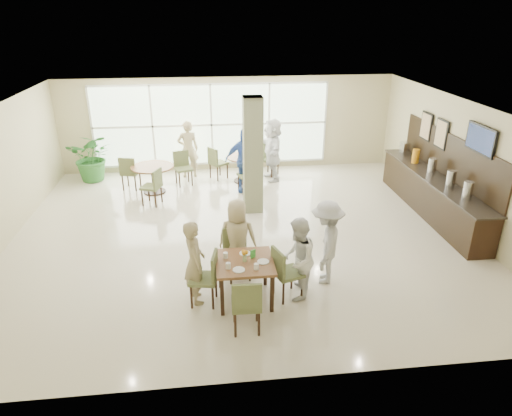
{
  "coord_description": "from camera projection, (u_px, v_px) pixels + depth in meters",
  "views": [
    {
      "loc": [
        -0.72,
        -9.18,
        4.63
      ],
      "look_at": [
        0.2,
        -1.2,
        1.1
      ],
      "focal_mm": 32.0,
      "sensor_mm": 36.0,
      "label": 1
    }
  ],
  "objects": [
    {
      "name": "chairs_table_right",
      "position": [
        245.0,
        166.0,
        13.1
      ],
      "size": [
        2.17,
        1.89,
        0.95
      ],
      "color": "#535C33",
      "rests_on": "ground"
    },
    {
      "name": "room_shell",
      "position": [
        240.0,
        160.0,
        9.6
      ],
      "size": [
        10.0,
        10.0,
        10.0
      ],
      "color": "white",
      "rests_on": "ground"
    },
    {
      "name": "adult_b",
      "position": [
        272.0,
        150.0,
        13.09
      ],
      "size": [
        0.89,
        1.73,
        1.79
      ],
      "primitive_type": "imported",
      "rotation": [
        0.0,
        0.0,
        -1.47
      ],
      "color": "white",
      "rests_on": "ground"
    },
    {
      "name": "teen_standing",
      "position": [
        326.0,
        242.0,
        8.14
      ],
      "size": [
        0.88,
        1.15,
        1.58
      ],
      "primitive_type": "imported",
      "rotation": [
        0.0,
        0.0,
        -1.89
      ],
      "color": "#B7B6B9",
      "rests_on": "ground"
    },
    {
      "name": "potted_plant",
      "position": [
        93.0,
        157.0,
        13.09
      ],
      "size": [
        1.35,
        1.35,
        1.42
      ],
      "primitive_type": "imported",
      "rotation": [
        0.0,
        0.0,
        -0.06
      ],
      "color": "#2C6E2C",
      "rests_on": "ground"
    },
    {
      "name": "adult_a",
      "position": [
        244.0,
        160.0,
        12.25
      ],
      "size": [
        1.05,
        0.64,
        1.75
      ],
      "primitive_type": "imported",
      "rotation": [
        0.0,
        0.0,
        -0.05
      ],
      "color": "#3B61B3",
      "rests_on": "ground"
    },
    {
      "name": "window_bank",
      "position": [
        212.0,
        125.0,
        13.73
      ],
      "size": [
        7.0,
        0.04,
        7.0
      ],
      "color": "silver",
      "rests_on": "ground"
    },
    {
      "name": "adult_standing",
      "position": [
        188.0,
        149.0,
        13.33
      ],
      "size": [
        0.67,
        0.49,
        1.69
      ],
      "primitive_type": "imported",
      "rotation": [
        0.0,
        0.0,
        3.29
      ],
      "color": "tan",
      "rests_on": "ground"
    },
    {
      "name": "column",
      "position": [
        253.0,
        156.0,
        10.85
      ],
      "size": [
        0.45,
        0.45,
        2.8
      ],
      "primitive_type": "cube",
      "color": "#747954",
      "rests_on": "ground"
    },
    {
      "name": "round_table_right",
      "position": [
        244.0,
        163.0,
        13.08
      ],
      "size": [
        1.0,
        1.0,
        0.75
      ],
      "color": "brown",
      "rests_on": "ground"
    },
    {
      "name": "chairs_main_table",
      "position": [
        244.0,
        276.0,
        7.69
      ],
      "size": [
        1.99,
        2.0,
        0.95
      ],
      "color": "#535C33",
      "rests_on": "ground"
    },
    {
      "name": "buffet_counter",
      "position": [
        433.0,
        192.0,
        11.01
      ],
      "size": [
        0.64,
        4.7,
        1.95
      ],
      "color": "black",
      "rests_on": "ground"
    },
    {
      "name": "teen_left",
      "position": [
        195.0,
        262.0,
        7.6
      ],
      "size": [
        0.47,
        0.61,
        1.49
      ],
      "primitive_type": "imported",
      "rotation": [
        0.0,
        0.0,
        1.81
      ],
      "color": "tan",
      "rests_on": "ground"
    },
    {
      "name": "tabletop_clutter",
      "position": [
        244.0,
        259.0,
        7.55
      ],
      "size": [
        0.76,
        0.73,
        0.21
      ],
      "color": "white",
      "rests_on": "main_table"
    },
    {
      "name": "teen_far",
      "position": [
        237.0,
        238.0,
        8.4
      ],
      "size": [
        0.8,
        0.55,
        1.49
      ],
      "primitive_type": "imported",
      "rotation": [
        0.0,
        0.0,
        2.92
      ],
      "color": "tan",
      "rests_on": "ground"
    },
    {
      "name": "teen_right",
      "position": [
        298.0,
        259.0,
        7.7
      ],
      "size": [
        0.74,
        0.85,
        1.47
      ],
      "primitive_type": "imported",
      "rotation": [
        0.0,
        0.0,
        -1.87
      ],
      "color": "white",
      "rests_on": "ground"
    },
    {
      "name": "main_table",
      "position": [
        245.0,
        266.0,
        7.65
      ],
      "size": [
        0.96,
        0.96,
        0.75
      ],
      "color": "brown",
      "rests_on": "ground"
    },
    {
      "name": "round_table_left",
      "position": [
        153.0,
        172.0,
        12.28
      ],
      "size": [
        1.15,
        1.15,
        0.75
      ],
      "color": "brown",
      "rests_on": "ground"
    },
    {
      "name": "framed_art_a",
      "position": [
        441.0,
        134.0,
        10.97
      ],
      "size": [
        0.05,
        0.55,
        0.7
      ],
      "color": "black",
      "rests_on": "ground"
    },
    {
      "name": "chairs_table_left",
      "position": [
        155.0,
        176.0,
        12.32
      ],
      "size": [
        2.0,
        1.91,
        0.95
      ],
      "color": "#535C33",
      "rests_on": "ground"
    },
    {
      "name": "ground",
      "position": [
        241.0,
        232.0,
        10.28
      ],
      "size": [
        10.0,
        10.0,
        0.0
      ],
      "primitive_type": "plane",
      "color": "beige",
      "rests_on": "ground"
    },
    {
      "name": "wall_tv",
      "position": [
        481.0,
        139.0,
        9.39
      ],
      "size": [
        0.06,
        1.0,
        0.58
      ],
      "color": "black",
      "rests_on": "ground"
    },
    {
      "name": "framed_art_b",
      "position": [
        426.0,
        126.0,
        11.69
      ],
      "size": [
        0.05,
        0.55,
        0.7
      ],
      "color": "black",
      "rests_on": "ground"
    }
  ]
}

